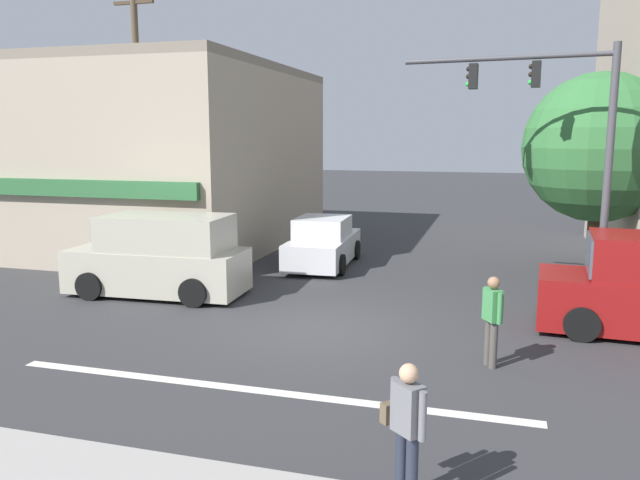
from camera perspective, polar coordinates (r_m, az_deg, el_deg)
ground_plane at (r=13.71m, az=-0.26°, el=-8.05°), size 120.00×120.00×0.00m
lane_marking_stripe at (r=10.60m, az=-5.73°, el=-13.51°), size 9.00×0.24×0.01m
building_left_block at (r=25.92m, az=-17.83°, el=7.32°), size 13.35×11.69×6.68m
street_tree at (r=18.69m, az=24.16°, el=7.69°), size 4.05×4.05×5.84m
utility_pole_near_left at (r=21.63m, az=-16.19°, el=10.15°), size 1.40×0.22×8.72m
traffic_light_mast at (r=15.76m, az=21.47°, el=9.01°), size 4.87×0.66×6.20m
van_parked_curbside at (r=16.78m, az=-14.39°, el=-1.54°), size 4.68×2.20×2.11m
sedan_crossing_rightbound at (r=19.97m, az=0.29°, el=-0.35°), size 2.02×4.17×1.58m
pedestrian_foreground_with_bag at (r=7.35m, az=7.91°, el=-16.33°), size 0.58×0.59×1.67m
pedestrian_mid_crossing at (r=11.68m, az=15.47°, el=-6.70°), size 0.37×0.50×1.67m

